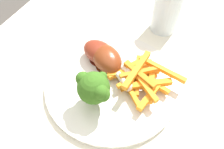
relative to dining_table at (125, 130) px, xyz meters
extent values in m
cube|color=silver|center=(0.00, 0.00, 0.09)|extent=(1.18, 0.81, 0.03)
cylinder|color=#ACA695|center=(0.53, 0.35, -0.29)|extent=(0.06, 0.06, 0.72)
cylinder|color=white|center=(0.04, 0.05, 0.11)|extent=(0.28, 0.28, 0.01)
cylinder|color=#78A85C|center=(-0.02, 0.06, 0.13)|extent=(0.01, 0.01, 0.03)
sphere|color=#33621B|center=(-0.02, 0.06, 0.16)|extent=(0.06, 0.06, 0.06)
sphere|color=#33621B|center=(0.00, 0.08, 0.16)|extent=(0.02, 0.02, 0.02)
sphere|color=#33621B|center=(-0.01, 0.08, 0.18)|extent=(0.03, 0.03, 0.03)
sphere|color=#33621B|center=(-0.02, 0.04, 0.17)|extent=(0.03, 0.03, 0.03)
sphere|color=#33621B|center=(-0.03, 0.04, 0.18)|extent=(0.03, 0.03, 0.03)
sphere|color=#33621B|center=(0.01, 0.06, 0.17)|extent=(0.02, 0.02, 0.02)
cube|color=orange|center=(0.06, 0.00, 0.12)|extent=(0.07, 0.06, 0.01)
cube|color=orange|center=(0.09, -0.04, 0.14)|extent=(0.03, 0.10, 0.01)
cube|color=orange|center=(0.06, -0.01, 0.13)|extent=(0.02, 0.09, 0.01)
cube|color=orange|center=(0.05, -0.03, 0.13)|extent=(0.07, 0.03, 0.01)
cube|color=orange|center=(0.06, 0.00, 0.13)|extent=(0.09, 0.07, 0.01)
cube|color=orange|center=(0.05, -0.02, 0.13)|extent=(0.06, 0.08, 0.01)
cube|color=orange|center=(0.10, 0.01, 0.12)|extent=(0.06, 0.05, 0.01)
cube|color=orange|center=(0.06, -0.02, 0.13)|extent=(0.03, 0.09, 0.01)
cube|color=orange|center=(0.05, -0.01, 0.14)|extent=(0.07, 0.09, 0.01)
cube|color=orange|center=(0.06, 0.00, 0.15)|extent=(0.04, 0.08, 0.01)
cube|color=orange|center=(0.07, 0.00, 0.14)|extent=(0.06, 0.08, 0.01)
cube|color=orange|center=(0.07, 0.02, 0.13)|extent=(0.06, 0.10, 0.01)
cube|color=orange|center=(0.07, 0.03, 0.13)|extent=(0.08, 0.06, 0.01)
cube|color=orange|center=(0.07, 0.01, 0.13)|extent=(0.10, 0.04, 0.01)
cube|color=orange|center=(0.02, 0.00, 0.13)|extent=(0.06, 0.06, 0.01)
cube|color=orange|center=(0.06, 0.01, 0.15)|extent=(0.10, 0.03, 0.01)
cube|color=orange|center=(0.03, -0.03, 0.13)|extent=(0.08, 0.03, 0.01)
cylinder|color=#5B1A10|center=(0.09, 0.10, 0.12)|extent=(0.05, 0.05, 0.00)
ellipsoid|color=maroon|center=(0.09, 0.10, 0.14)|extent=(0.08, 0.10, 0.04)
cylinder|color=beige|center=(0.07, 0.04, 0.14)|extent=(0.02, 0.04, 0.01)
sphere|color=silver|center=(0.06, 0.02, 0.14)|extent=(0.02, 0.02, 0.02)
cylinder|color=#551D0D|center=(0.08, 0.08, 0.12)|extent=(0.05, 0.05, 0.00)
ellipsoid|color=maroon|center=(0.08, 0.08, 0.14)|extent=(0.09, 0.10, 0.05)
cylinder|color=beige|center=(0.04, 0.03, 0.14)|extent=(0.03, 0.04, 0.01)
sphere|color=silver|center=(0.03, 0.01, 0.14)|extent=(0.02, 0.02, 0.02)
cylinder|color=silver|center=(0.27, 0.00, 0.16)|extent=(0.07, 0.07, 0.12)
camera|label=1|loc=(-0.19, -0.05, 0.47)|focal=32.95mm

